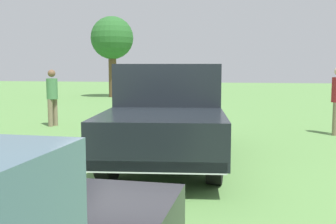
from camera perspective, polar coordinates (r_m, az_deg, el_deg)
name	(u,v)px	position (r m, az deg, el deg)	size (l,w,h in m)	color
ground_plane	(151,168)	(7.05, -2.37, -7.93)	(80.00, 80.00, 0.00)	#5B8C47
pickup_truck	(168,110)	(7.71, 0.06, 0.27)	(5.15, 2.52, 1.79)	black
person_bystander	(52,94)	(12.40, -16.00, 2.39)	(0.40, 0.40, 1.67)	#7A6B51
tree_back_left	(112,39)	(24.03, -7.89, 10.14)	(2.47, 2.47, 4.67)	brown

